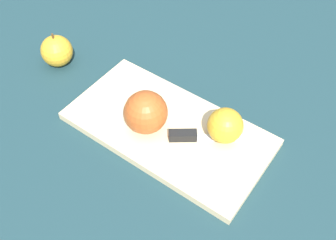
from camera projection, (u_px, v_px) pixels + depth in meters
ground_plane at (168, 132)px, 0.83m from camera, size 4.00×4.00×0.00m
cutting_board at (168, 129)px, 0.82m from camera, size 0.43×0.24×0.02m
apple_half_left at (146, 112)px, 0.78m from camera, size 0.09×0.09×0.09m
apple_half_right at (225, 126)px, 0.77m from camera, size 0.07×0.07×0.07m
knife at (189, 136)px, 0.79m from camera, size 0.13×0.11×0.02m
apple_whole at (55, 52)px, 0.94m from camera, size 0.08×0.08×0.09m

